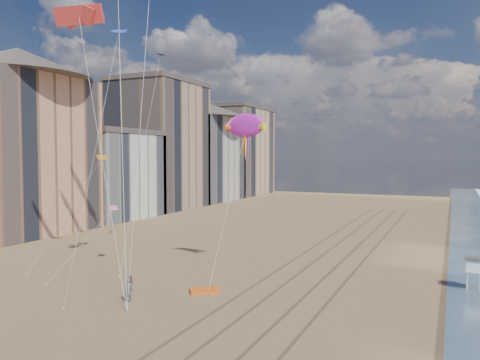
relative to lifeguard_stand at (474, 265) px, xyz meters
The scene contains 8 objects.
tracks 14.80m from the lifeguard_stand, behind, with size 7.68×120.00×0.01m.
buildings 73.69m from the lifeguard_stand, 149.71° to the left, with size 34.72×131.35×29.00m.
lifeguard_stand is the anchor object (origin of this frame).
grounded_kite 24.11m from the lifeguard_stand, 153.47° to the right, with size 2.51×1.60×0.29m, color #F05B14.
show_kite 24.78m from the lifeguard_stand, behind, with size 4.24×4.62×17.43m.
kite_flyer_a 30.26m from the lifeguard_stand, 148.45° to the right, with size 0.71×0.47×1.95m, color #555A6E.
kite_flyer_b 30.64m from the lifeguard_stand, 154.19° to the right, with size 0.72×0.56×1.48m, color brown.
small_kites 37.71m from the lifeguard_stand, 169.37° to the right, with size 11.11×13.00×17.79m.
Camera 1 is at (15.31, -17.34, 12.00)m, focal length 35.00 mm.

